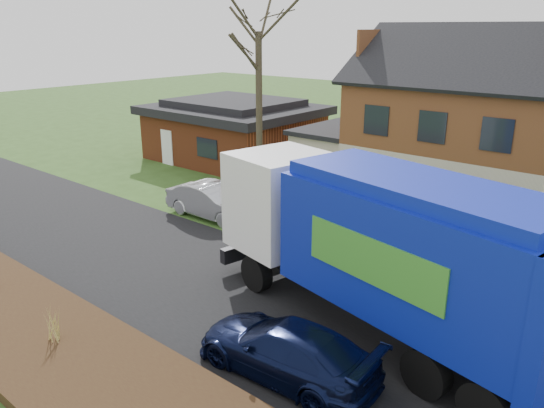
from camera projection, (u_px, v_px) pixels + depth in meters
The scene contains 10 objects.
ground at pixel (225, 289), 16.87m from camera, with size 120.00×120.00×0.00m, color #2E4C19.
road at pixel (225, 289), 16.87m from camera, with size 80.00×7.00×0.02m, color black.
mulch_verge at pixel (73, 361), 12.97m from camera, with size 80.00×3.50×0.30m, color black.
main_house at pixel (455, 114), 24.80m from camera, with size 12.95×8.95×9.26m.
ranch_house at pixel (234, 130), 33.05m from camera, with size 9.80×8.20×3.70m.
garbage_truck at pixel (380, 242), 13.78m from camera, with size 10.96×4.99×4.54m.
silver_sedan at pixel (213, 201), 22.98m from camera, with size 1.57×4.50×1.48m, color #AEB1B6.
navy_wagon at pixel (286, 349), 12.55m from camera, with size 1.89×4.65×1.35m, color black.
tree_front_west at pixel (258, 6), 24.36m from camera, with size 3.61×3.61×10.74m.
grass_clump_mid at pixel (53, 324), 13.47m from camera, with size 0.33×0.27×0.91m.
Camera 1 is at (10.85, -10.66, 7.94)m, focal length 35.00 mm.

